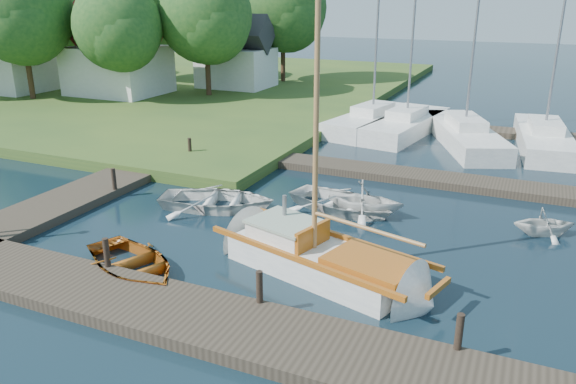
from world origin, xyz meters
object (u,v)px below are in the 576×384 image
at_px(tree_4, 144,4).
at_px(mooring_post_2, 259,287).
at_px(dinghy, 131,260).
at_px(tree_7, 283,6).
at_px(sailboat, 325,262).
at_px(tender_a, 217,197).
at_px(mooring_post_3, 459,332).
at_px(tender_d, 545,220).
at_px(tree_2, 118,25).
at_px(house_c, 236,58).
at_px(tree_3, 206,14).
at_px(marina_boat_2, 464,133).
at_px(marina_boat_0, 373,119).
at_px(mooring_post_4, 114,179).
at_px(tree_1, 21,11).
at_px(house_b, 9,58).
at_px(house_a, 117,58).
at_px(marina_boat_3, 544,137).
at_px(mooring_post_1, 107,252).
at_px(tender_b, 365,197).
at_px(tender_c, 342,200).
at_px(marina_boat_1, 406,123).
at_px(mooring_post_5, 190,147).

bearing_deg(tree_4, mooring_post_2, -49.02).
xyz_separation_m(dinghy, tree_7, (-9.41, 30.61, 5.83)).
distance_m(dinghy, tree_7, 32.55).
distance_m(sailboat, tender_a, 5.99).
xyz_separation_m(mooring_post_3, tree_7, (-18.00, 31.05, 5.50)).
bearing_deg(dinghy, mooring_post_3, -68.78).
relative_size(tender_d, tree_2, 0.24).
height_order(house_c, tree_3, tree_3).
bearing_deg(marina_boat_2, marina_boat_0, 53.21).
bearing_deg(tree_3, mooring_post_4, -68.81).
bearing_deg(tree_1, house_b, 154.02).
relative_size(marina_boat_2, tree_3, 1.25).
bearing_deg(tree_3, tree_4, 153.43).
xyz_separation_m(tender_d, house_a, (-27.54, 13.31, 2.47)).
distance_m(tender_d, tree_2, 28.35).
relative_size(marina_boat_2, marina_boat_3, 0.90).
height_order(sailboat, tree_3, tree_3).
relative_size(house_b, tree_3, 0.66).
bearing_deg(dinghy, tree_2, 63.76).
bearing_deg(tree_1, mooring_post_1, -39.08).
height_order(mooring_post_4, house_c, house_c).
bearing_deg(house_a, tree_7, 51.47).
xyz_separation_m(marina_boat_2, tree_1, (-27.73, -1.20, 5.52)).
distance_m(tender_b, marina_boat_3, 13.15).
height_order(tender_c, house_c, house_c).
xyz_separation_m(tree_1, tree_2, (6.00, 2.00, -0.84)).
xyz_separation_m(marina_boat_0, marina_boat_1, (1.95, -0.28, 0.01)).
bearing_deg(tender_a, marina_boat_0, -22.27).
xyz_separation_m(mooring_post_2, marina_boat_1, (-0.90, 19.26, -0.13)).
relative_size(mooring_post_1, tender_a, 0.20).
xyz_separation_m(sailboat, tree_1, (-26.20, 14.60, 5.75)).
relative_size(dinghy, tree_4, 0.37).
distance_m(mooring_post_2, mooring_post_5, 13.12).
height_order(tender_d, marina_boat_1, marina_boat_1).
xyz_separation_m(marina_boat_1, tree_3, (-14.59, 3.78, 5.24)).
bearing_deg(mooring_post_2, mooring_post_1, 180.00).
height_order(mooring_post_4, marina_boat_0, marina_boat_0).
bearing_deg(house_a, mooring_post_4, -50.91).
bearing_deg(mooring_post_1, marina_boat_2, 69.76).
xyz_separation_m(mooring_post_1, mooring_post_5, (-4.00, 10.00, 0.00)).
xyz_separation_m(tender_b, house_c, (-15.98, 20.07, 1.91)).
relative_size(tender_d, tree_4, 0.19).
bearing_deg(sailboat, mooring_post_1, -138.53).
relative_size(mooring_post_4, dinghy, 0.22).
distance_m(tender_a, marina_boat_3, 16.92).
height_order(house_b, tree_4, tree_4).
relative_size(sailboat, marina_boat_0, 1.00).
bearing_deg(marina_boat_1, tender_d, -140.18).
relative_size(tender_d, marina_boat_1, 0.17).
xyz_separation_m(dinghy, tree_4, (-19.41, 26.61, 6.00)).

